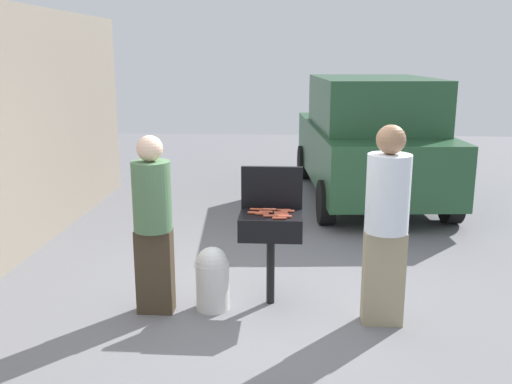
% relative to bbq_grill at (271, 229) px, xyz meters
% --- Properties ---
extents(ground_plane, '(24.00, 24.00, 0.00)m').
position_rel_bbq_grill_xyz_m(ground_plane, '(-0.16, -0.05, -0.76)').
color(ground_plane, slate).
extents(bbq_grill, '(0.60, 0.44, 0.90)m').
position_rel_bbq_grill_xyz_m(bbq_grill, '(0.00, 0.00, 0.00)').
color(bbq_grill, black).
rests_on(bbq_grill, ground).
extents(grill_lid_open, '(0.60, 0.05, 0.42)m').
position_rel_bbq_grill_xyz_m(grill_lid_open, '(0.00, 0.22, 0.35)').
color(grill_lid_open, black).
rests_on(grill_lid_open, bbq_grill).
extents(hot_dog_0, '(0.13, 0.04, 0.03)m').
position_rel_bbq_grill_xyz_m(hot_dog_0, '(0.13, -0.10, 0.15)').
color(hot_dog_0, '#C6593D').
rests_on(hot_dog_0, bbq_grill).
extents(hot_dog_1, '(0.13, 0.04, 0.03)m').
position_rel_bbq_grill_xyz_m(hot_dog_1, '(-0.16, 0.00, 0.15)').
color(hot_dog_1, '#B74C33').
rests_on(hot_dog_1, bbq_grill).
extents(hot_dog_2, '(0.13, 0.03, 0.03)m').
position_rel_bbq_grill_xyz_m(hot_dog_2, '(-0.14, 0.12, 0.15)').
color(hot_dog_2, '#AD4228').
rests_on(hot_dog_2, bbq_grill).
extents(hot_dog_3, '(0.13, 0.03, 0.03)m').
position_rel_bbq_grill_xyz_m(hot_dog_3, '(0.10, -0.06, 0.15)').
color(hot_dog_3, '#B74C33').
rests_on(hot_dog_3, bbq_grill).
extents(hot_dog_4, '(0.13, 0.04, 0.03)m').
position_rel_bbq_grill_xyz_m(hot_dog_4, '(0.09, 0.02, 0.15)').
color(hot_dog_4, '#C6593D').
rests_on(hot_dog_4, bbq_grill).
extents(hot_dog_5, '(0.13, 0.03, 0.03)m').
position_rel_bbq_grill_xyz_m(hot_dog_5, '(-0.05, 0.04, 0.15)').
color(hot_dog_5, '#B74C33').
rests_on(hot_dog_5, bbq_grill).
extents(hot_dog_6, '(0.13, 0.03, 0.03)m').
position_rel_bbq_grill_xyz_m(hot_dog_6, '(-0.08, -0.03, 0.15)').
color(hot_dog_6, '#AD4228').
rests_on(hot_dog_6, bbq_grill).
extents(hot_dog_7, '(0.13, 0.04, 0.03)m').
position_rel_bbq_grill_xyz_m(hot_dog_7, '(0.08, -0.17, 0.15)').
color(hot_dog_7, '#B74C33').
rests_on(hot_dog_7, bbq_grill).
extents(hot_dog_8, '(0.13, 0.03, 0.03)m').
position_rel_bbq_grill_xyz_m(hot_dog_8, '(-0.02, 0.13, 0.15)').
color(hot_dog_8, '#C6593D').
rests_on(hot_dog_8, bbq_grill).
extents(hot_dog_9, '(0.13, 0.03, 0.03)m').
position_rel_bbq_grill_xyz_m(hot_dog_9, '(0.12, 0.11, 0.15)').
color(hot_dog_9, '#AD4228').
rests_on(hot_dog_9, bbq_grill).
extents(hot_dog_10, '(0.13, 0.03, 0.03)m').
position_rel_bbq_grill_xyz_m(hot_dog_10, '(0.16, 0.08, 0.15)').
color(hot_dog_10, '#B74C33').
rests_on(hot_dog_10, bbq_grill).
extents(hot_dog_11, '(0.13, 0.04, 0.03)m').
position_rel_bbq_grill_xyz_m(hot_dog_11, '(-0.00, -0.09, 0.15)').
color(hot_dog_11, '#B74C33').
rests_on(hot_dog_11, bbq_grill).
extents(propane_tank, '(0.32, 0.32, 0.62)m').
position_rel_bbq_grill_xyz_m(propane_tank, '(-0.55, -0.16, -0.44)').
color(propane_tank, silver).
rests_on(propane_tank, ground).
extents(person_left, '(0.35, 0.35, 1.69)m').
position_rel_bbq_grill_xyz_m(person_left, '(-1.08, -0.26, 0.15)').
color(person_left, '#3F3323').
rests_on(person_left, ground).
extents(person_right, '(0.38, 0.38, 1.81)m').
position_rel_bbq_grill_xyz_m(person_right, '(1.03, -0.36, 0.22)').
color(person_right, gray).
rests_on(person_right, ground).
extents(parked_minivan, '(2.33, 4.54, 2.02)m').
position_rel_bbq_grill_xyz_m(parked_minivan, '(1.46, 4.29, 0.26)').
color(parked_minivan, '#234C2D').
rests_on(parked_minivan, ground).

